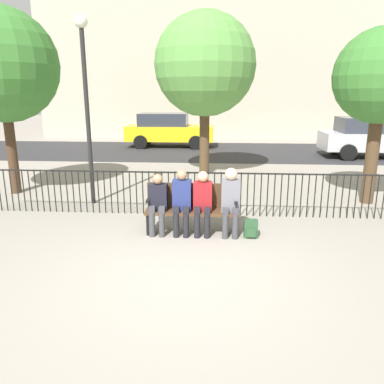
# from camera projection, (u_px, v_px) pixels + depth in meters

# --- Properties ---
(ground_plane) EXTENTS (80.00, 80.00, 0.00)m
(ground_plane) POSITION_uv_depth(u_px,v_px,m) (184.00, 276.00, 5.40)
(ground_plane) COLOR gray
(park_bench) EXTENTS (1.72, 0.45, 0.92)m
(park_bench) POSITION_uv_depth(u_px,v_px,m) (192.00, 207.00, 7.00)
(park_bench) COLOR #4C331E
(park_bench) RESTS_ON ground
(seated_person_0) EXTENTS (0.34, 0.39, 1.13)m
(seated_person_0) POSITION_uv_depth(u_px,v_px,m) (158.00, 201.00, 6.88)
(seated_person_0) COLOR #3D3D42
(seated_person_0) RESTS_ON ground
(seated_person_1) EXTENTS (0.34, 0.39, 1.21)m
(seated_person_1) POSITION_uv_depth(u_px,v_px,m) (182.00, 199.00, 6.84)
(seated_person_1) COLOR black
(seated_person_1) RESTS_ON ground
(seated_person_2) EXTENTS (0.34, 0.39, 1.19)m
(seated_person_2) POSITION_uv_depth(u_px,v_px,m) (203.00, 200.00, 6.82)
(seated_person_2) COLOR black
(seated_person_2) RESTS_ON ground
(seated_person_3) EXTENTS (0.34, 0.39, 1.26)m
(seated_person_3) POSITION_uv_depth(u_px,v_px,m) (231.00, 198.00, 6.77)
(seated_person_3) COLOR #3D3D42
(seated_person_3) RESTS_ON ground
(backpack) EXTENTS (0.24, 0.21, 0.33)m
(backpack) POSITION_uv_depth(u_px,v_px,m) (251.00, 229.00, 6.80)
(backpack) COLOR #284C2D
(backpack) RESTS_ON ground
(fence_railing) EXTENTS (9.01, 0.03, 0.95)m
(fence_railing) POSITION_uv_depth(u_px,v_px,m) (195.00, 190.00, 7.97)
(fence_railing) COLOR black
(fence_railing) RESTS_ON ground
(tree_0) EXTENTS (2.76, 2.76, 4.59)m
(tree_0) POSITION_uv_depth(u_px,v_px,m) (1.00, 66.00, 9.10)
(tree_0) COLOR #422D1E
(tree_0) RESTS_ON ground
(tree_1) EXTENTS (2.11, 2.11, 3.97)m
(tree_1) POSITION_uv_depth(u_px,v_px,m) (382.00, 78.00, 8.29)
(tree_1) COLOR #4C3823
(tree_1) RESTS_ON ground
(tree_2) EXTENTS (3.09, 3.09, 4.93)m
(tree_2) POSITION_uv_depth(u_px,v_px,m) (205.00, 65.00, 11.30)
(tree_2) COLOR #4C3823
(tree_2) RESTS_ON ground
(lamp_post) EXTENTS (0.28, 0.28, 4.17)m
(lamp_post) POSITION_uv_depth(u_px,v_px,m) (85.00, 86.00, 8.30)
(lamp_post) COLOR black
(lamp_post) RESTS_ON ground
(street_surface) EXTENTS (24.00, 6.00, 0.01)m
(street_surface) POSITION_uv_depth(u_px,v_px,m) (208.00, 151.00, 16.97)
(street_surface) COLOR #2B2B2D
(street_surface) RESTS_ON ground
(parked_car_0) EXTENTS (4.20, 1.94, 1.62)m
(parked_car_0) POSITION_uv_depth(u_px,v_px,m) (168.00, 129.00, 18.24)
(parked_car_0) COLOR yellow
(parked_car_0) RESTS_ON ground
(parked_car_1) EXTENTS (4.20, 1.94, 1.62)m
(parked_car_1) POSITION_uv_depth(u_px,v_px,m) (373.00, 137.00, 15.16)
(parked_car_1) COLOR #B7B7BC
(parked_car_1) RESTS_ON ground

